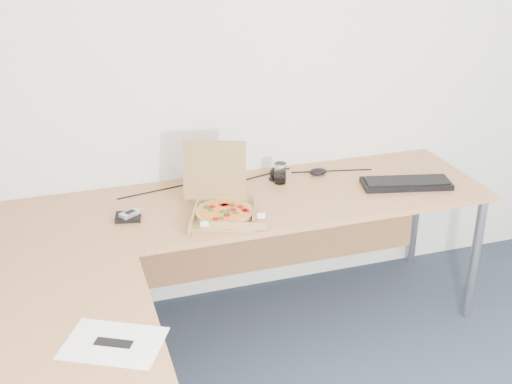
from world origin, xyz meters
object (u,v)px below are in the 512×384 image
object	(u,v)px
pizza_box	(223,208)
drinking_glass	(280,173)
wallet	(128,217)
desk	(194,258)
keyboard	(406,183)

from	to	relation	value
pizza_box	drinking_glass	distance (m)	0.46
drinking_glass	wallet	size ratio (longest dim) A/B	0.95
drinking_glass	pizza_box	bearing A→B (deg)	-144.34
drinking_glass	wallet	world-z (taller)	drinking_glass
desk	pizza_box	xyz separation A→B (m)	(0.21, 0.29, 0.07)
drinking_glass	wallet	bearing A→B (deg)	-167.87
pizza_box	wallet	distance (m)	0.44
drinking_glass	wallet	xyz separation A→B (m)	(-0.81, -0.17, -0.05)
desk	wallet	distance (m)	0.45
pizza_box	keyboard	xyz separation A→B (m)	(0.98, 0.04, -0.02)
keyboard	drinking_glass	bearing A→B (deg)	171.84
pizza_box	drinking_glass	size ratio (longest dim) A/B	3.20
pizza_box	drinking_glass	bearing A→B (deg)	56.44
wallet	keyboard	bearing A→B (deg)	8.91
pizza_box	wallet	bearing A→B (deg)	-171.98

